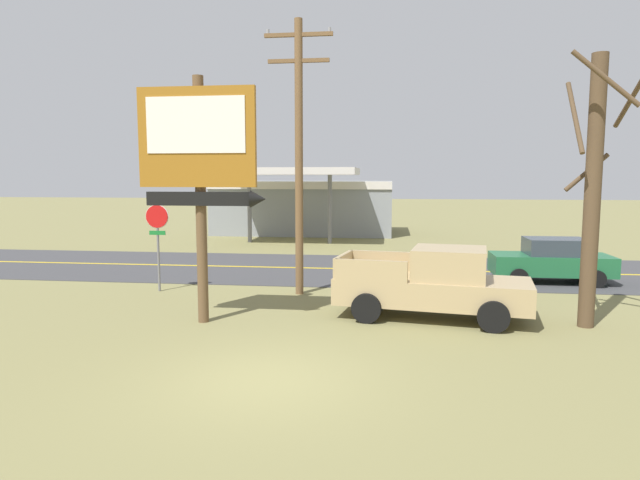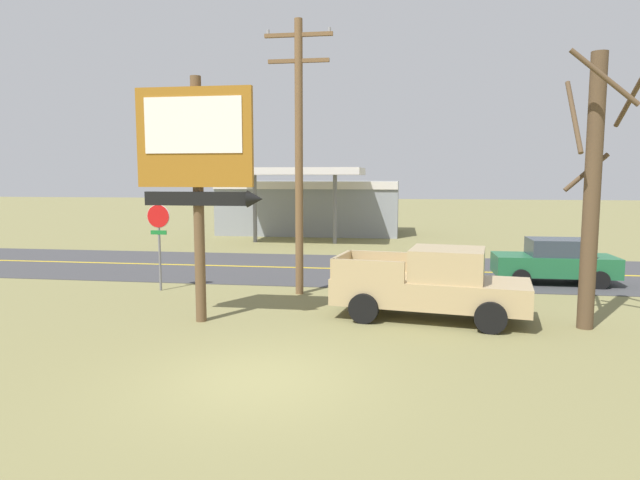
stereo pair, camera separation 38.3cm
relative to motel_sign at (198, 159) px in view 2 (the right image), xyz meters
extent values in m
plane|color=olive|center=(2.59, -3.90, -4.34)|extent=(180.00, 180.00, 0.00)
cube|color=#3D3D3F|center=(2.59, 9.10, -4.33)|extent=(140.00, 8.00, 0.02)
cube|color=gold|center=(2.59, 9.10, -4.31)|extent=(126.00, 0.20, 0.01)
cylinder|color=brown|center=(-0.06, 0.14, -1.11)|extent=(0.28, 0.28, 6.44)
cube|color=#996019|center=(-0.06, -0.04, 0.54)|extent=(3.08, 0.16, 2.54)
cube|color=white|center=(-0.06, -0.13, 0.84)|extent=(2.59, 0.03, 1.42)
cube|color=black|center=(-0.06, -0.04, -1.03)|extent=(2.77, 0.12, 0.36)
cone|color=black|center=(1.53, -0.04, -1.03)|extent=(0.40, 0.44, 0.44)
cylinder|color=slate|center=(-2.89, 3.82, -3.24)|extent=(0.08, 0.08, 2.20)
cylinder|color=red|center=(-2.89, 3.79, -1.79)|extent=(0.76, 0.03, 0.76)
cylinder|color=white|center=(-2.89, 3.81, -1.79)|extent=(0.80, 0.01, 0.80)
cube|color=#19722D|center=(-2.89, 3.79, -2.34)|extent=(0.56, 0.03, 0.14)
cylinder|color=brown|center=(1.92, 3.99, 0.08)|extent=(0.26, 0.26, 8.84)
cube|color=brown|center=(1.92, 3.99, 4.00)|extent=(2.20, 0.12, 0.12)
cube|color=brown|center=(1.92, 3.99, 3.20)|extent=(1.98, 0.12, 0.12)
cylinder|color=gray|center=(0.93, 3.99, 4.12)|extent=(0.10, 0.10, 0.14)
cylinder|color=gray|center=(2.90, 3.99, 4.12)|extent=(0.10, 0.10, 0.14)
cylinder|color=brown|center=(9.95, 0.92, -0.89)|extent=(0.40, 0.40, 6.90)
cylinder|color=brown|center=(10.71, 0.94, 1.39)|extent=(0.16, 1.60, 1.18)
cylinder|color=brown|center=(9.94, 1.43, -0.36)|extent=(1.09, 0.14, 1.01)
cylinder|color=brown|center=(9.41, 0.87, 1.01)|extent=(0.22, 1.18, 1.89)
cylinder|color=brown|center=(9.84, 0.18, 1.83)|extent=(1.58, 0.35, 1.41)
cube|color=gray|center=(-1.02, 24.10, -2.54)|extent=(12.00, 6.00, 3.60)
cube|color=silver|center=(-1.02, 21.05, -0.99)|extent=(12.00, 0.12, 0.50)
cube|color=silver|center=(-1.02, 18.10, -0.14)|extent=(8.00, 5.00, 0.40)
cylinder|color=slate|center=(-3.42, 18.10, -2.24)|extent=(0.24, 0.24, 4.20)
cylinder|color=slate|center=(1.38, 18.10, -2.24)|extent=(0.24, 0.24, 4.20)
cube|color=tan|center=(6.03, 1.31, -3.58)|extent=(5.45, 2.77, 0.72)
cube|color=tan|center=(6.48, 1.23, -2.80)|extent=(2.16, 2.08, 0.84)
cube|color=#28333D|center=(7.36, 1.09, -2.80)|extent=(0.36, 1.65, 0.71)
cube|color=tan|center=(4.68, 2.46, -2.94)|extent=(1.94, 0.43, 0.56)
cube|color=tan|center=(4.38, 0.64, -2.94)|extent=(1.94, 0.43, 0.56)
cube|color=tan|center=(3.57, 1.70, -2.94)|extent=(0.42, 1.87, 0.56)
cylinder|color=black|center=(7.78, 2.01, -3.94)|extent=(0.83, 0.40, 0.80)
cylinder|color=black|center=(7.47, 0.08, -3.94)|extent=(0.83, 0.40, 0.80)
cylinder|color=black|center=(4.60, 2.53, -3.94)|extent=(0.83, 0.40, 0.80)
cylinder|color=black|center=(4.29, 0.60, -3.94)|extent=(0.83, 0.40, 0.80)
cube|color=#1E6038|center=(10.75, 7.10, -3.66)|extent=(4.20, 1.76, 0.72)
cube|color=#2D3842|center=(10.90, 7.10, -3.00)|extent=(2.10, 1.56, 0.60)
cylinder|color=black|center=(9.45, 6.22, -4.02)|extent=(0.64, 0.24, 0.64)
cylinder|color=black|center=(9.45, 7.98, -4.02)|extent=(0.64, 0.24, 0.64)
cylinder|color=black|center=(12.05, 6.22, -4.02)|extent=(0.64, 0.24, 0.64)
cylinder|color=black|center=(12.05, 7.98, -4.02)|extent=(0.64, 0.24, 0.64)
camera|label=1|loc=(4.86, -13.80, -0.48)|focal=30.94mm
camera|label=2|loc=(5.24, -13.74, -0.48)|focal=30.94mm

